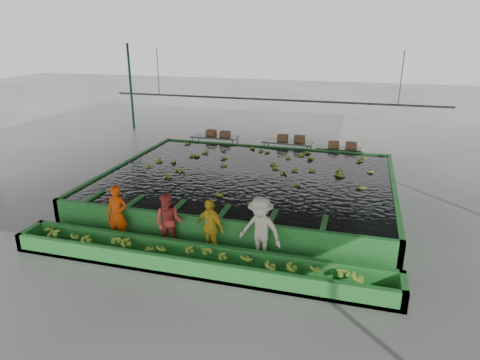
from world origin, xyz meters
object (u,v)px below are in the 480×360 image
(box_stack_mid, at_px, (291,141))
(worker_d, at_px, (260,230))
(worker_a, at_px, (117,214))
(packing_table_right, at_px, (338,157))
(packing_table_mid, at_px, (287,152))
(box_stack_left, at_px, (218,136))
(sorting_trough, at_px, (195,260))
(worker_b, at_px, (168,222))
(flotation_tank, at_px, (248,186))
(box_stack_right, at_px, (342,148))
(worker_c, at_px, (210,228))
(packing_table_left, at_px, (215,146))

(box_stack_mid, bearing_deg, worker_d, -85.36)
(worker_a, xyz_separation_m, packing_table_right, (5.50, 8.97, -0.40))
(worker_d, bearing_deg, packing_table_mid, 109.46)
(box_stack_left, bearing_deg, worker_a, -89.34)
(worker_a, distance_m, packing_table_mid, 9.51)
(sorting_trough, bearing_deg, worker_b, 143.19)
(sorting_trough, bearing_deg, flotation_tank, 90.00)
(packing_table_right, relative_size, box_stack_right, 1.60)
(worker_a, xyz_separation_m, box_stack_left, (-0.10, 9.09, 0.15))
(packing_table_right, xyz_separation_m, box_stack_mid, (-2.12, 0.04, 0.56))
(worker_b, height_order, worker_c, worker_b)
(worker_d, height_order, box_stack_left, worker_d)
(packing_table_right, xyz_separation_m, box_stack_left, (-5.60, 0.13, 0.56))
(sorting_trough, distance_m, box_stack_left, 10.29)
(packing_table_right, bearing_deg, packing_table_mid, -179.13)
(box_stack_right, bearing_deg, worker_d, -99.72)
(worker_d, height_order, packing_table_left, worker_d)
(worker_b, xyz_separation_m, worker_d, (2.55, 0.00, 0.10))
(worker_b, distance_m, packing_table_left, 9.24)
(worker_a, distance_m, box_stack_mid, 9.62)
(sorting_trough, xyz_separation_m, worker_c, (0.12, 0.80, 0.55))
(flotation_tank, height_order, box_stack_mid, box_stack_mid)
(flotation_tank, xyz_separation_m, sorting_trough, (0.00, -5.10, -0.20))
(worker_c, height_order, packing_table_left, worker_c)
(packing_table_left, bearing_deg, worker_c, -71.72)
(packing_table_right, bearing_deg, worker_a, -121.52)
(worker_c, relative_size, packing_table_right, 0.83)
(packing_table_mid, distance_m, box_stack_mid, 0.52)
(worker_c, distance_m, packing_table_right, 9.39)
(box_stack_right, bearing_deg, worker_a, -122.25)
(packing_table_left, distance_m, box_stack_left, 0.52)
(flotation_tank, relative_size, box_stack_mid, 8.09)
(sorting_trough, xyz_separation_m, worker_b, (-1.07, 0.80, 0.55))
(worker_a, distance_m, box_stack_left, 9.09)
(worker_a, relative_size, box_stack_left, 1.44)
(worker_a, bearing_deg, worker_b, -4.39)
(worker_b, relative_size, packing_table_right, 0.83)
(box_stack_left, xyz_separation_m, box_stack_right, (5.75, -0.15, -0.12))
(box_stack_left, bearing_deg, worker_d, -65.13)
(worker_b, bearing_deg, packing_table_right, 62.19)
(sorting_trough, height_order, packing_table_left, packing_table_left)
(flotation_tank, relative_size, packing_table_mid, 4.55)
(worker_b, bearing_deg, sorting_trough, -40.90)
(worker_d, bearing_deg, flotation_tank, 122.92)
(flotation_tank, height_order, packing_table_right, flotation_tank)
(box_stack_mid, height_order, box_stack_right, box_stack_mid)
(worker_b, height_order, box_stack_right, worker_b)
(worker_b, xyz_separation_m, packing_table_left, (-1.80, 9.05, -0.30))
(worker_b, height_order, packing_table_right, worker_b)
(flotation_tank, bearing_deg, box_stack_mid, 80.93)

